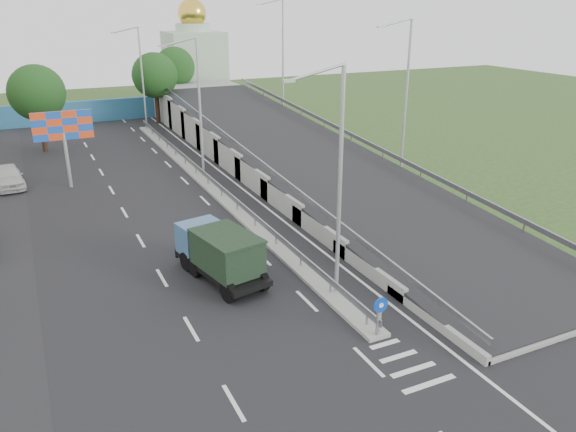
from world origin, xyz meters
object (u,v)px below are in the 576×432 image
lamp_post_near (336,173)px  lamp_post_far (140,72)px  lamp_post_mid (197,101)px  parked_car_e (8,177)px  billboard (63,130)px  sign_bollard (379,316)px  dump_truck (220,252)px  church (195,61)px

lamp_post_near → lamp_post_far: size_ratio=1.00×
lamp_post_near → lamp_post_mid: (0.00, 20.00, 0.00)m
lamp_post_near → parked_car_e: (-13.10, 23.95, -5.01)m
billboard → parked_car_e: 5.59m
sign_bollard → dump_truck: (-3.91, 7.66, 0.35)m
lamp_post_near → sign_bollard: bearing=-91.6°
church → parked_car_e: size_ratio=2.95×
sign_bollard → billboard: bearing=109.2°
church → lamp_post_far: bearing=-125.2°
sign_bollard → parked_car_e: size_ratio=0.36×
sign_bollard → lamp_post_near: bearing=88.4°
lamp_post_far → church: bearing=54.8°
sign_bollard → lamp_post_mid: 24.30m
church → parked_car_e: church is taller
dump_truck → lamp_post_far: bearing=72.1°
church → billboard: church is taller
church → parked_car_e: (-22.99, -30.05, -4.51)m
lamp_post_mid → billboard: bearing=167.6°
lamp_post_near → parked_car_e: size_ratio=2.16×
dump_truck → billboard: bearing=94.1°
lamp_post_far → parked_car_e: (-13.10, -16.05, -5.01)m
lamp_post_near → dump_truck: lamp_post_near is taller
parked_car_e → sign_bollard: bearing=-70.4°
parked_car_e → dump_truck: bearing=-71.1°
lamp_post_far → lamp_post_near: bearing=-90.0°
lamp_post_near → parked_car_e: lamp_post_near is taller
lamp_post_near → billboard: (-9.11, 22.00, -1.62)m
dump_truck → sign_bollard: bearing=-74.5°
lamp_post_mid → sign_bollard: bearing=-90.3°
sign_bollard → parked_car_e: 30.66m
billboard → parked_car_e: (-3.99, 1.95, -3.39)m
billboard → dump_truck: 19.07m
lamp_post_near → dump_truck: (-4.02, 3.84, -4.42)m
billboard → parked_car_e: size_ratio=1.18×
lamp_post_near → church: (9.89, 54.00, -0.50)m
sign_bollard → church: church is taller
lamp_post_far → church: 17.15m
church → billboard: (-19.00, -32.00, -1.12)m
lamp_post_near → dump_truck: 7.10m
billboard → lamp_post_near: bearing=-67.5°
lamp_post_far → billboard: (-9.11, -18.00, -1.62)m
lamp_post_far → dump_truck: size_ratio=1.69×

